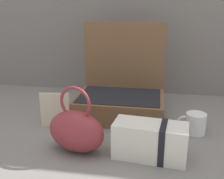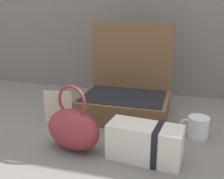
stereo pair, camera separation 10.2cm
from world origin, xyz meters
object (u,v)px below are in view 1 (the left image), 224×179
at_px(teal_pouch_handbag, 76,130).
at_px(cream_toiletry_bag, 151,141).
at_px(coffee_mug, 195,123).
at_px(open_suitcase, 121,95).
at_px(info_card_left, 55,110).

xyz_separation_m(teal_pouch_handbag, cream_toiletry_bag, (0.26, 0.00, -0.02)).
distance_m(cream_toiletry_bag, coffee_mug, 0.27).
relative_size(teal_pouch_handbag, coffee_mug, 2.08).
bearing_deg(coffee_mug, cream_toiletry_bag, -128.61).
xyz_separation_m(open_suitcase, coffee_mug, (0.32, -0.16, -0.05)).
relative_size(cream_toiletry_bag, info_card_left, 1.70).
height_order(cream_toiletry_bag, coffee_mug, cream_toiletry_bag).
bearing_deg(cream_toiletry_bag, teal_pouch_handbag, -179.58).
bearing_deg(coffee_mug, teal_pouch_handbag, -153.40).
distance_m(open_suitcase, teal_pouch_handbag, 0.39).
bearing_deg(info_card_left, open_suitcase, 29.43).
bearing_deg(open_suitcase, teal_pouch_handbag, -105.75).
distance_m(open_suitcase, info_card_left, 0.32).
distance_m(open_suitcase, coffee_mug, 0.36).
bearing_deg(teal_pouch_handbag, info_card_left, 129.30).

